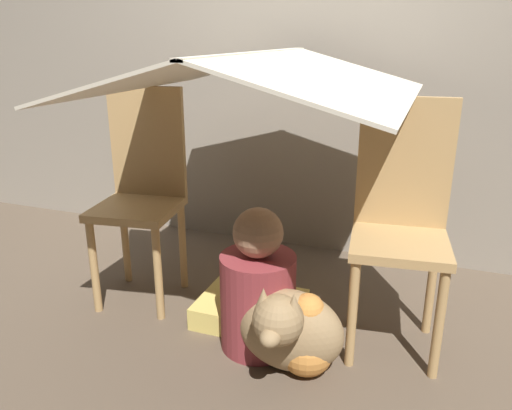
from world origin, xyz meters
TOP-DOWN VIEW (x-y plane):
  - ground_plane at (0.00, 0.00)m, footprint 8.80×8.80m
  - wall_back at (0.00, 0.97)m, footprint 7.00×0.05m
  - chair_left at (-0.59, 0.13)m, footprint 0.41×0.41m
  - chair_right at (0.57, 0.13)m, footprint 0.40×0.40m
  - sheet_canopy at (0.00, 0.06)m, footprint 1.17×1.22m
  - person_front at (0.07, -0.11)m, footprint 0.30×0.30m
  - dog at (0.23, -0.23)m, footprint 0.41×0.39m
  - floor_cushion at (-0.03, 0.06)m, footprint 0.45×0.36m
  - plush_toy at (0.30, -0.21)m, footprint 0.21×0.21m

SIDE VIEW (x-z plane):
  - ground_plane at x=0.00m, z-range 0.00..0.00m
  - floor_cushion at x=-0.03m, z-range 0.00..0.10m
  - plush_toy at x=0.30m, z-range -0.03..0.30m
  - dog at x=0.23m, z-range -0.02..0.39m
  - person_front at x=0.07m, z-range -0.05..0.55m
  - chair_left at x=-0.59m, z-range 0.04..1.03m
  - chair_right at x=0.57m, z-range 0.04..1.03m
  - sheet_canopy at x=0.00m, z-range 0.99..1.16m
  - wall_back at x=0.00m, z-range 0.00..2.50m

